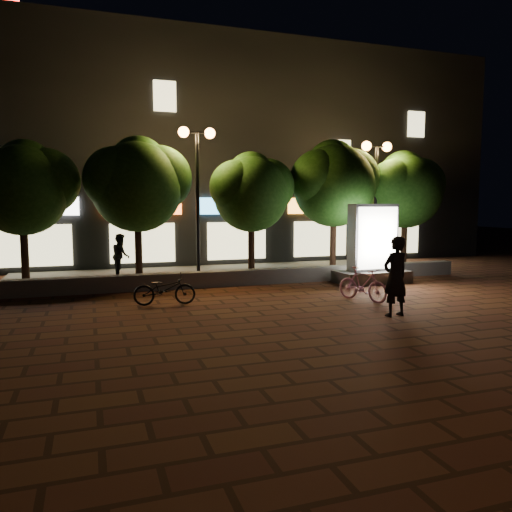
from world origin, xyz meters
name	(u,v)px	position (x,y,z in m)	size (l,w,h in m)	color
ground	(298,308)	(0.00, 0.00, 0.00)	(80.00, 80.00, 0.00)	#552F1A
retaining_wall	(250,277)	(0.00, 4.00, 0.25)	(16.00, 0.45, 0.50)	slate
sidewalk	(230,273)	(0.00, 6.50, 0.04)	(16.00, 5.00, 0.08)	slate
building_block	(194,157)	(-0.01, 12.99, 5.00)	(28.00, 8.12, 11.30)	black
tree_far_left	(23,184)	(-6.95, 5.46, 3.29)	(3.36, 2.80, 4.63)	black
tree_left	(138,181)	(-3.45, 5.46, 3.44)	(3.60, 3.00, 4.89)	black
tree_mid	(252,189)	(0.55, 5.46, 3.22)	(3.24, 2.70, 4.50)	black
tree_right	(335,181)	(3.86, 5.46, 3.57)	(3.72, 3.10, 5.07)	black
tree_far_right	(406,187)	(7.05, 5.46, 3.37)	(3.48, 2.90, 4.76)	black
street_lamp_left	(197,164)	(-1.50, 5.20, 4.03)	(1.26, 0.36, 5.18)	black
street_lamp_right	(376,172)	(5.50, 5.20, 3.89)	(1.26, 0.36, 4.98)	black
ad_kiosk	(372,251)	(4.05, 3.02, 1.08)	(2.51, 1.30, 2.69)	slate
scooter_pink	(363,284)	(2.06, 0.28, 0.47)	(0.44, 1.56, 0.94)	#C379B1
rider	(395,276)	(1.82, -1.58, 0.96)	(0.70, 0.46, 1.92)	black
scooter_parked	(165,289)	(-3.20, 1.51, 0.43)	(0.57, 1.62, 0.85)	black
pedestrian	(121,255)	(-4.01, 6.70, 0.86)	(0.75, 0.59, 1.55)	black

